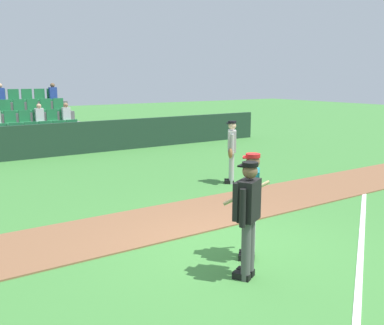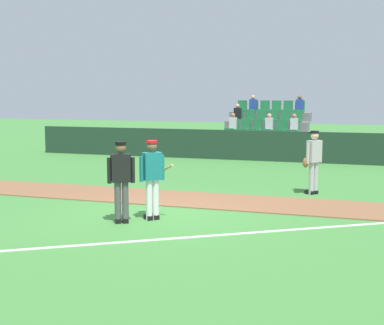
% 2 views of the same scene
% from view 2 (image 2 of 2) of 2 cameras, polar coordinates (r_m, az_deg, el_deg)
% --- Properties ---
extents(ground_plane, '(80.00, 80.00, 0.00)m').
position_cam_2_polar(ground_plane, '(12.60, -3.77, -5.52)').
color(ground_plane, '#42843A').
extents(infield_dirt_path, '(28.00, 2.04, 0.03)m').
position_cam_2_polar(infield_dirt_path, '(14.42, -0.80, -3.82)').
color(infield_dirt_path, brown).
rests_on(infield_dirt_path, ground).
extents(foul_line_chalk, '(10.00, 6.80, 0.01)m').
position_cam_2_polar(foul_line_chalk, '(11.35, 9.53, -7.00)').
color(foul_line_chalk, white).
rests_on(foul_line_chalk, ground).
extents(dugout_fence, '(20.00, 0.16, 1.25)m').
position_cam_2_polar(dugout_fence, '(22.83, 6.52, 1.76)').
color(dugout_fence, '#1E3828').
rests_on(dugout_fence, ground).
extents(stadium_bleachers, '(3.90, 3.80, 2.70)m').
position_cam_2_polar(stadium_bleachers, '(25.08, 7.60, 2.51)').
color(stadium_bleachers, slate).
rests_on(stadium_bleachers, ground).
extents(batter_teal_jersey, '(0.74, 0.68, 1.76)m').
position_cam_2_polar(batter_teal_jersey, '(12.00, -4.16, -1.46)').
color(batter_teal_jersey, white).
rests_on(batter_teal_jersey, ground).
extents(umpire_home_plate, '(0.54, 0.44, 1.76)m').
position_cam_2_polar(umpire_home_plate, '(11.76, -7.41, -1.53)').
color(umpire_home_plate, '#4C4C4C').
rests_on(umpire_home_plate, ground).
extents(runner_grey_jersey, '(0.52, 0.55, 1.76)m').
position_cam_2_polar(runner_grey_jersey, '(15.39, 12.55, 0.28)').
color(runner_grey_jersey, '#B2B2B2').
rests_on(runner_grey_jersey, ground).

